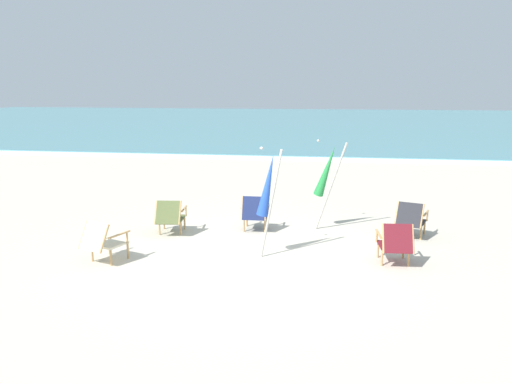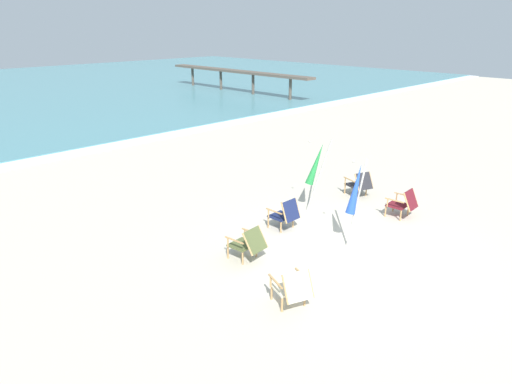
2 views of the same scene
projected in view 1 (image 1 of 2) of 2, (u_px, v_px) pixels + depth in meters
ground_plane at (254, 257)px, 9.43m from camera, size 80.00×80.00×0.00m
sea at (312, 122)px, 41.15m from camera, size 80.00×40.00×0.10m
surf_band at (296, 158)px, 21.53m from camera, size 80.00×1.10×0.06m
beach_chair_front_right at (411, 218)px, 10.50m from camera, size 0.79×0.90×0.79m
beach_chair_mid_center at (396, 242)px, 8.92m from camera, size 0.63×0.76×0.80m
beach_chair_front_left at (255, 212)px, 10.97m from camera, size 0.60×0.69×0.82m
beach_chair_back_left at (170, 216)px, 10.74m from camera, size 0.64×0.82×0.77m
beach_chair_back_right at (103, 240)px, 9.03m from camera, size 0.80×0.90×0.79m
umbrella_furled_green at (327, 172)px, 10.84m from camera, size 0.74×0.45×2.03m
umbrella_furled_blue at (268, 186)px, 9.08m from camera, size 0.52×0.34×2.09m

